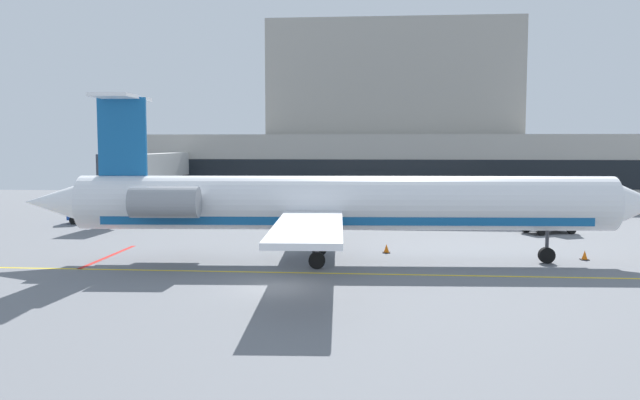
# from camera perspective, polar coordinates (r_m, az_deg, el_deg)

# --- Properties ---
(ground) EXTENTS (120.00, 120.00, 0.11)m
(ground) POSITION_cam_1_polar(r_m,az_deg,el_deg) (31.01, -3.58, -7.65)
(ground) COLOR slate
(terminal_building) EXTENTS (60.58, 12.55, 20.80)m
(terminal_building) POSITION_cam_1_polar(r_m,az_deg,el_deg) (76.62, 6.28, 5.62)
(terminal_building) COLOR #ADA89E
(terminal_building) RESTS_ON ground
(jet_bridge_west) EXTENTS (2.40, 19.46, 5.83)m
(jet_bridge_west) POSITION_cam_1_polar(r_m,az_deg,el_deg) (63.14, -14.61, 2.77)
(jet_bridge_west) COLOR silver
(jet_bridge_west) RESTS_ON ground
(regional_jet) EXTENTS (35.99, 26.01, 9.38)m
(regional_jet) POSITION_cam_1_polar(r_m,az_deg,el_deg) (36.78, 1.25, -0.32)
(regional_jet) COLOR white
(regional_jet) RESTS_ON ground
(baggage_tug) EXTENTS (3.38, 3.05, 2.22)m
(baggage_tug) POSITION_cam_1_polar(r_m,az_deg,el_deg) (59.17, 12.29, -0.71)
(baggage_tug) COLOR #1E4CB2
(baggage_tug) RESTS_ON ground
(pushback_tractor) EXTENTS (4.20, 3.27, 2.34)m
(pushback_tractor) POSITION_cam_1_polar(r_m,az_deg,el_deg) (52.04, 19.67, -1.57)
(pushback_tractor) COLOR silver
(pushback_tractor) RESTS_ON ground
(belt_loader) EXTENTS (3.88, 2.97, 1.91)m
(belt_loader) POSITION_cam_1_polar(r_m,az_deg,el_deg) (58.65, -19.84, -1.04)
(belt_loader) COLOR #1E4CB2
(belt_loader) RESTS_ON ground
(fuel_tank) EXTENTS (6.83, 2.44, 2.61)m
(fuel_tank) POSITION_cam_1_polar(r_m,az_deg,el_deg) (64.77, 14.99, 0.15)
(fuel_tank) COLOR white
(fuel_tank) RESTS_ON ground
(safety_cone_alpha) EXTENTS (0.47, 0.47, 0.55)m
(safety_cone_alpha) POSITION_cam_1_polar(r_m,az_deg,el_deg) (40.83, 22.04, -4.51)
(safety_cone_alpha) COLOR orange
(safety_cone_alpha) RESTS_ON ground
(safety_cone_bravo) EXTENTS (0.47, 0.47, 0.55)m
(safety_cone_bravo) POSITION_cam_1_polar(r_m,az_deg,el_deg) (40.47, 5.81, -4.26)
(safety_cone_bravo) COLOR orange
(safety_cone_bravo) RESTS_ON ground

